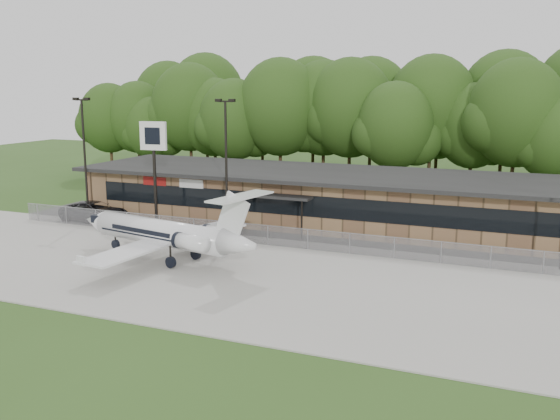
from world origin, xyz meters
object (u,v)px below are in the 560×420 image
at_px(terminal, 323,197).
at_px(suv, 95,212).
at_px(pole_sign, 154,147).
at_px(business_jet, 167,235).

relative_size(terminal, suv, 6.68).
height_order(terminal, pole_sign, pole_sign).
xyz_separation_m(business_jet, suv, (-12.15, 7.88, -0.95)).
height_order(suv, pole_sign, pole_sign).
height_order(business_jet, suv, business_jet).
relative_size(terminal, business_jet, 2.75).
bearing_deg(pole_sign, suv, 175.21).
relative_size(business_jet, suv, 2.43).
distance_m(terminal, suv, 18.95).
distance_m(business_jet, suv, 14.51).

